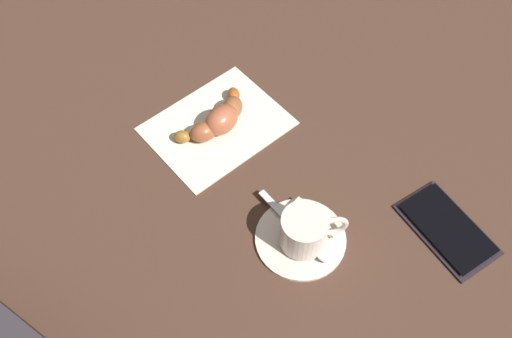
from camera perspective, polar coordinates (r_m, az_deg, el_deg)
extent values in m
plane|color=#462D22|center=(0.79, 1.32, -1.34)|extent=(1.80, 1.80, 0.00)
cylinder|color=beige|center=(0.74, 4.57, -6.99)|extent=(0.12, 0.12, 0.01)
cylinder|color=beige|center=(0.71, 4.89, -6.27)|extent=(0.06, 0.06, 0.05)
cylinder|color=#422A0E|center=(0.70, 4.95, -5.85)|extent=(0.05, 0.05, 0.00)
torus|color=beige|center=(0.72, 7.85, -5.78)|extent=(0.02, 0.04, 0.04)
cube|color=silver|center=(0.75, 3.17, -5.11)|extent=(0.11, 0.03, 0.00)
ellipsoid|color=silver|center=(0.72, 6.76, -8.70)|extent=(0.03, 0.02, 0.01)
cube|color=beige|center=(0.75, 6.06, -4.88)|extent=(0.07, 0.05, 0.01)
cube|color=silver|center=(0.85, -3.98, 4.43)|extent=(0.19, 0.22, 0.00)
ellipsoid|color=#946024|center=(0.82, -7.52, 3.28)|extent=(0.03, 0.03, 0.02)
ellipsoid|color=#984E2E|center=(0.82, -5.37, 3.78)|extent=(0.04, 0.04, 0.03)
ellipsoid|color=#A85739|center=(0.82, -3.55, 5.02)|extent=(0.06, 0.07, 0.04)
ellipsoid|color=brown|center=(0.85, -2.44, 6.24)|extent=(0.05, 0.05, 0.03)
ellipsoid|color=#9F4C21|center=(0.87, -2.30, 7.59)|extent=(0.03, 0.03, 0.02)
cube|color=black|center=(0.79, 18.90, -5.80)|extent=(0.14, 0.08, 0.01)
cube|color=black|center=(0.79, 18.99, -5.65)|extent=(0.12, 0.07, 0.00)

